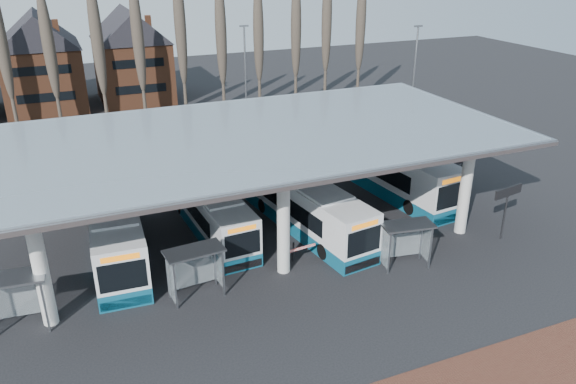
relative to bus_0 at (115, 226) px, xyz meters
name	(u,v)px	position (x,y,z in m)	size (l,w,h in m)	color
ground	(302,294)	(8.16, -8.39, -1.60)	(140.00, 140.00, 0.00)	black
station_canopy	(248,144)	(8.16, -0.39, 4.08)	(32.00, 16.00, 6.34)	silver
poplar_row	(161,35)	(8.16, 24.61, 7.17)	(45.10, 1.10, 14.50)	#473D33
lamp_post_b	(246,80)	(14.16, 17.61, 3.73)	(0.80, 0.16, 10.17)	slate
lamp_post_c	(414,80)	(28.16, 11.61, 3.73)	(0.80, 0.16, 10.17)	slate
bus_0	(115,226)	(0.00, 0.00, 0.00)	(3.30, 12.37, 3.40)	silver
bus_1	(210,209)	(5.80, 0.49, -0.17)	(2.96, 11.09, 3.05)	silver
bus_2	(305,206)	(11.36, -1.61, -0.05)	(4.17, 12.12, 3.30)	silver
bus_3	(387,167)	(19.48, 1.76, 0.09)	(4.12, 13.19, 3.60)	silver
shelter_0	(13,290)	(-5.17, -5.73, 0.47)	(3.20, 1.81, 2.85)	gray
shelter_1	(194,262)	(3.12, -6.30, 0.37)	(3.05, 1.73, 2.72)	gray
shelter_2	(406,235)	(14.61, -7.91, 0.31)	(3.03, 1.85, 2.64)	gray
info_sign_0	(508,196)	(21.89, -7.62, 1.28)	(2.30, 0.54, 3.44)	black
info_sign_1	(463,162)	(22.98, -2.12, 1.36)	(2.28, 0.92, 3.54)	black
barrier	(296,250)	(9.11, -5.46, -0.71)	(2.31, 0.74, 1.16)	black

